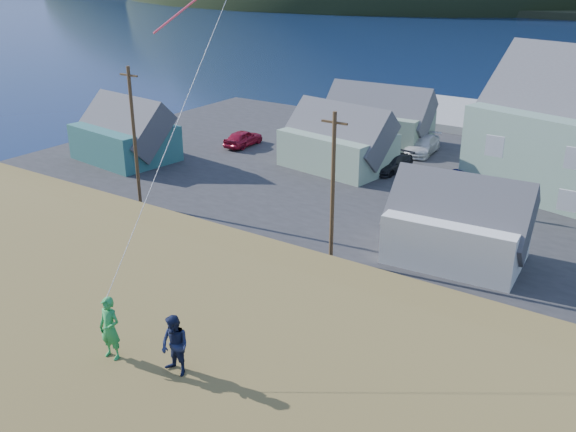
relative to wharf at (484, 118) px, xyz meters
The scene contains 12 objects.
ground 40.45m from the wharf, 81.47° to the right, with size 900.00×900.00×0.00m, color #0A1638.
grass_strip 42.43m from the wharf, 81.87° to the right, with size 110.00×8.00×0.10m, color #4C3D19.
waterfront_lot 23.77m from the wharf, 75.38° to the right, with size 72.00×36.00×0.12m, color #28282B.
wharf is the anchor object (origin of this frame).
shed_teal 37.90m from the wharf, 124.35° to the right, with size 9.19×6.95×6.75m.
shed_palegreen_near 23.64m from the wharf, 102.07° to the right, with size 9.76×6.87×6.57m.
shed_white 35.84m from the wharf, 74.51° to the right, with size 8.25×5.82×6.28m.
shed_palegreen_far 15.36m from the wharf, 112.46° to the right, with size 10.25×6.14×6.72m.
utility_poles 38.82m from the wharf, 86.19° to the right, with size 30.09×0.24×9.78m.
parked_cars 19.25m from the wharf, 103.90° to the right, with size 25.47×12.63×1.53m.
kite_flyer_green 60.26m from the wharf, 81.23° to the right, with size 0.61×0.40×1.67m, color green.
kite_flyer_navy 60.16m from the wharf, 79.46° to the right, with size 0.76×0.59×1.55m, color #171E3F.
Camera 1 is at (14.38, -27.91, 16.55)m, focal length 40.00 mm.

